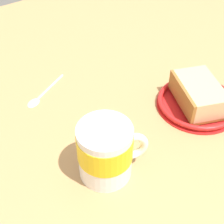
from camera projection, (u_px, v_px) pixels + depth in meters
ground_plane at (130, 120)px, 64.24cm from camera, size 116.18×116.18×3.62cm
small_plate at (197, 103)px, 64.00cm from camera, size 15.76×15.76×1.57cm
cake_slice at (198, 94)px, 62.41cm from camera, size 10.94×13.08×4.70cm
tea_mug at (106, 149)px, 49.49cm from camera, size 10.87×8.48×9.64cm
teaspoon at (39, 96)px, 66.08cm from camera, size 11.05×6.55×0.80cm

